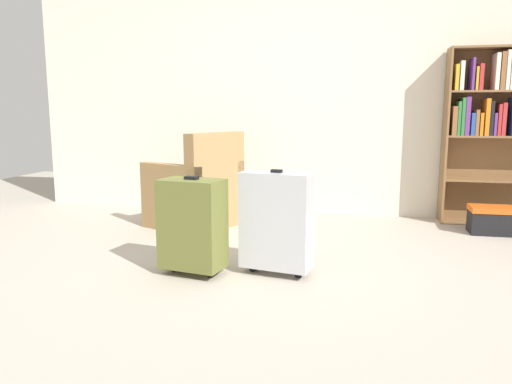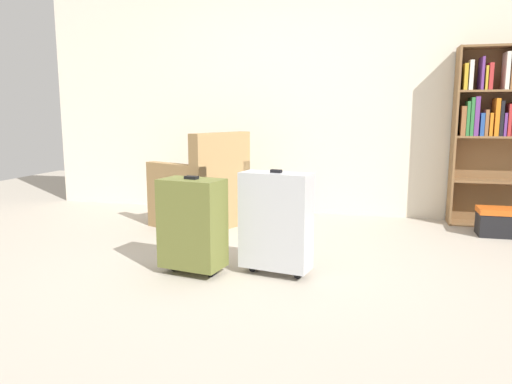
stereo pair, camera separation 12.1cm
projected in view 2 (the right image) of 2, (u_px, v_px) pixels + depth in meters
name	position (u px, v px, depth m)	size (l,w,h in m)	color
ground_plane	(233.00, 276.00, 3.20)	(9.87, 9.87, 0.00)	#B2A899
back_wall	(293.00, 92.00, 5.12)	(5.64, 0.10, 2.60)	beige
armchair	(202.00, 193.00, 4.61)	(0.93, 0.93, 0.90)	#9E7A4C
mug	(257.00, 226.00, 4.43)	(0.12, 0.08, 0.10)	#1E7F4C
storage_box	(508.00, 222.00, 4.22)	(0.50, 0.25, 0.25)	black
suitcase_olive	(192.00, 223.00, 3.20)	(0.45, 0.32, 0.67)	brown
suitcase_silver	(276.00, 221.00, 3.18)	(0.49, 0.28, 0.71)	#B7BABF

